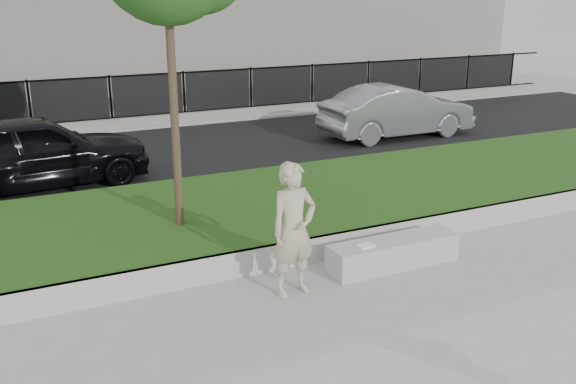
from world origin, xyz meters
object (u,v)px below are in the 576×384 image
car_dark (35,151)px  car_silver (397,111)px  book (365,246)px  stone_bench (393,253)px  man (294,230)px

car_dark → car_silver: 9.49m
book → car_dark: size_ratio=0.05×
stone_bench → man: man is taller
stone_bench → book: book is taller
stone_bench → man: 1.89m
car_silver → man: bearing=137.2°
man → car_dark: man is taller
man → book: 1.31m
stone_bench → man: size_ratio=1.12×
man → car_dark: bearing=106.2°
stone_bench → car_silver: 8.80m
man → book: size_ratio=7.56×
man → stone_bench: bearing=-0.9°
car_dark → car_silver: (9.46, 0.77, -0.06)m
stone_bench → man: (-1.74, -0.15, 0.71)m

